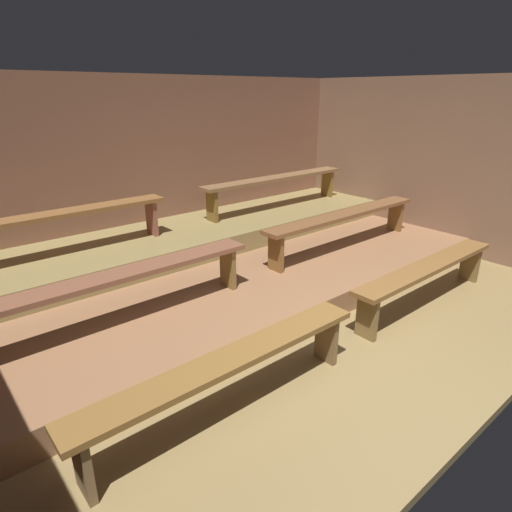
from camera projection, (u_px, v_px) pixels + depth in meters
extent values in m
cube|color=olive|center=(257.00, 304.00, 4.79)|extent=(7.13, 4.91, 0.08)
cube|color=brown|center=(156.00, 169.00, 5.84)|extent=(7.13, 0.06, 2.36)
cube|color=#856149|center=(425.00, 163.00, 6.29)|extent=(0.06, 4.91, 2.36)
cube|color=#946645|center=(223.00, 274.00, 5.17)|extent=(6.33, 2.88, 0.25)
cube|color=olive|center=(187.00, 238.00, 5.64)|extent=(6.33, 1.31, 0.25)
cube|color=brown|center=(229.00, 360.00, 2.95)|extent=(2.29, 0.27, 0.05)
cube|color=brown|center=(82.00, 465.00, 2.41)|extent=(0.05, 0.21, 0.42)
cube|color=brown|center=(326.00, 338.00, 3.65)|extent=(0.05, 0.21, 0.42)
cube|color=brown|center=(429.00, 266.00, 4.53)|extent=(2.29, 0.27, 0.05)
cube|color=olive|center=(367.00, 317.00, 4.00)|extent=(0.05, 0.21, 0.42)
cube|color=olive|center=(470.00, 264.00, 5.24)|extent=(0.05, 0.21, 0.42)
cube|color=brown|center=(115.00, 276.00, 3.66)|extent=(2.60, 0.27, 0.05)
cube|color=olive|center=(228.00, 268.00, 4.46)|extent=(0.05, 0.21, 0.42)
cube|color=brown|center=(345.00, 215.00, 5.50)|extent=(2.60, 0.27, 0.05)
cube|color=brown|center=(276.00, 253.00, 4.86)|extent=(0.05, 0.21, 0.42)
cube|color=brown|center=(395.00, 216.00, 6.29)|extent=(0.05, 0.21, 0.42)
cube|color=brown|center=(47.00, 216.00, 4.50)|extent=(2.58, 0.27, 0.05)
cube|color=brown|center=(152.00, 218.00, 5.29)|extent=(0.05, 0.21, 0.42)
cube|color=brown|center=(276.00, 178.00, 6.45)|extent=(2.58, 0.27, 0.05)
cube|color=brown|center=(212.00, 206.00, 5.83)|extent=(0.05, 0.21, 0.42)
cube|color=brown|center=(327.00, 184.00, 7.25)|extent=(0.05, 0.21, 0.42)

